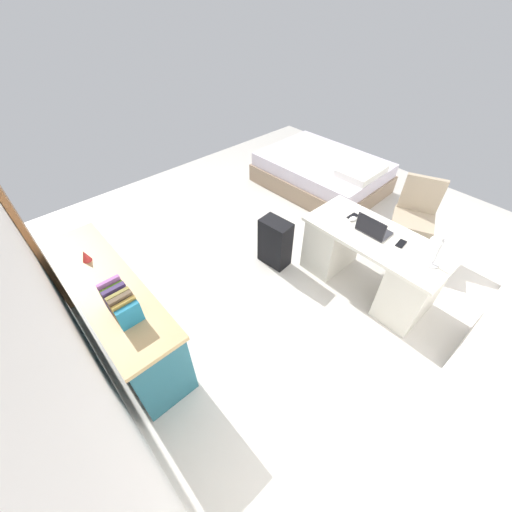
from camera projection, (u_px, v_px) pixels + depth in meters
ground_plane at (297, 252)px, 4.02m from camera, size 6.06×6.06×0.00m
wall_back at (24, 270)px, 1.83m from camera, size 4.01×0.10×2.81m
door_wooden at (13, 211)px, 2.92m from camera, size 0.88×0.05×2.04m
desk at (369, 261)px, 3.36m from camera, size 1.44×0.66×0.72m
office_chair at (412, 221)px, 3.81m from camera, size 0.60×0.60×0.94m
credenza at (118, 312)px, 2.85m from camera, size 1.80×0.48×0.78m
bed at (322, 173)px, 5.04m from camera, size 1.94×1.46×0.58m
suitcase_black at (275, 243)px, 3.70m from camera, size 0.38×0.25×0.60m
laptop at (373, 229)px, 3.13m from camera, size 0.31×0.22×0.21m
computer_mouse at (353, 219)px, 3.31m from camera, size 0.06×0.10×0.03m
cell_phone_near_laptop at (401, 244)px, 3.03m from camera, size 0.08×0.14×0.01m
cell_phone_by_mouse at (353, 216)px, 3.36m from camera, size 0.07×0.14×0.01m
desk_lamp at (438, 241)px, 2.67m from camera, size 0.16×0.11×0.34m
book_row at (121, 303)px, 2.30m from camera, size 0.32×0.17×0.24m
figurine_small at (85, 256)px, 2.74m from camera, size 0.08×0.08×0.11m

